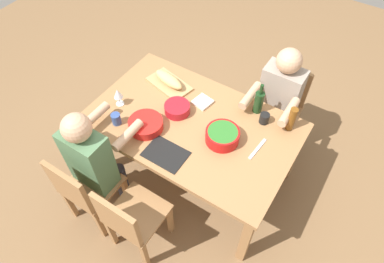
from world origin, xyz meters
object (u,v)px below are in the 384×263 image
Objects in this scene: chair_near_left at (84,189)px; wine_bottle at (259,102)px; cup_near_left at (116,119)px; serving_bowl_fruit at (177,108)px; cup_far_right at (264,118)px; serving_bowl_greens at (222,135)px; napkin_stack at (203,102)px; diner_near_left at (94,157)px; wine_glass at (118,94)px; chair_near_center at (130,219)px; beer_bottle at (292,119)px; chair_far_right at (281,103)px; serving_bowl_pasta at (146,124)px; diner_far_right at (277,99)px; cutting_board at (169,84)px; bread_loaf at (169,79)px; dining_table at (192,129)px.

wine_bottle is (0.84, 1.25, 0.37)m from chair_near_left.
cup_near_left is at bearing -140.50° from wine_bottle.
cup_far_right is at bearing 23.80° from serving_bowl_fruit.
napkin_stack is (-0.34, 0.26, -0.05)m from serving_bowl_greens.
wine_glass is at bearing 107.97° from diner_near_left.
chair_near_center is at bearing -79.16° from serving_bowl_fruit.
beer_bottle is 1.33× the size of wine_glass.
wine_bottle is 0.47m from napkin_stack.
napkin_stack is (-0.51, -0.61, 0.27)m from chair_far_right.
wine_glass reaches higher than cup_far_right.
diner_near_left is 1.37m from wine_bottle.
napkin_stack is at bearing -129.69° from chair_far_right.
serving_bowl_fruit is 0.77× the size of serving_bowl_pasta.
diner_far_right is 7.23× the size of wine_glass.
serving_bowl_greens is at bearing -22.06° from cutting_board.
wine_bottle is (0.79, 0.14, 0.04)m from bread_loaf.
chair_near_center is 8.59× the size of cup_near_left.
serving_bowl_greens is 0.39m from cup_far_right.
serving_bowl_fruit is at bearing -156.20° from cup_far_right.
diner_far_right reaches higher than cup_near_left.
bread_loaf is (-0.87, -0.58, 0.32)m from chair_far_right.
diner_near_left reaches higher than dining_table.
diner_far_right is 1.41× the size of chair_near_left.
wine_glass is (-0.63, 0.70, 0.37)m from chair_near_center.
bread_loaf is 2.29× the size of napkin_stack.
serving_bowl_fruit is at bearing -43.09° from cutting_board.
chair_near_left is 1.00× the size of chair_near_center.
dining_table is at bearing 61.44° from chair_near_left.
chair_near_center is 3.24× the size of serving_bowl_greens.
beer_bottle reaches higher than serving_bowl_fruit.
diner_near_left is at bearing -139.43° from serving_bowl_greens.
serving_bowl_pasta is (-0.28, -0.24, 0.12)m from dining_table.
bread_loaf is 0.90m from cup_far_right.
diner_far_right is at bearing 93.41° from cup_far_right.
chair_near_center reaches higher than serving_bowl_pasta.
diner_near_left is 3.75× the size of bread_loaf.
chair_near_left reaches higher than serving_bowl_fruit.
diner_near_left is (-0.92, -1.33, 0.00)m from diner_far_right.
cup_far_right is 0.64× the size of napkin_stack.
diner_near_left is at bearing -93.06° from cutting_board.
diner_far_right is 3.75× the size of bread_loaf.
cutting_board is 0.60m from cup_near_left.
diner_far_right is at bearing 72.82° from wine_bottle.
diner_far_right is at bearing 45.63° from cup_near_left.
beer_bottle is (0.85, 0.34, 0.07)m from serving_bowl_fruit.
wine_bottle reaches higher than chair_near_center.
chair_near_center is 2.93× the size of wine_bottle.
diner_far_right is (0.46, 0.66, 0.04)m from dining_table.
napkin_stack is at bearing -4.14° from cutting_board.
chair_far_right is 1.78m from diner_near_left.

